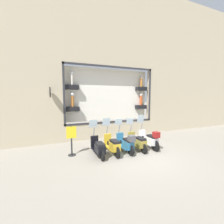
{
  "coord_description": "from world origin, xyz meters",
  "views": [
    {
      "loc": [
        -5.8,
        3.81,
        2.74
      ],
      "look_at": [
        2.1,
        0.53,
        1.87
      ],
      "focal_mm": 24.0,
      "sensor_mm": 36.0,
      "label": 1
    }
  ],
  "objects": [
    {
      "name": "ground_plane",
      "position": [
        0.0,
        0.0,
        0.0
      ],
      "size": [
        120.0,
        120.0,
        0.0
      ],
      "primitive_type": "plane",
      "color": "gray"
    },
    {
      "name": "scooter_yellow_3",
      "position": [
        0.65,
        1.11,
        0.44
      ],
      "size": [
        1.8,
        0.6,
        1.64
      ],
      "color": "black",
      "rests_on": "ground_plane"
    },
    {
      "name": "scooter_black_4",
      "position": [
        0.64,
        1.82,
        0.41
      ],
      "size": [
        1.79,
        0.61,
        1.59
      ],
      "color": "black",
      "rests_on": "ground_plane"
    },
    {
      "name": "building_facade",
      "position": [
        3.6,
        0.0,
        5.22
      ],
      "size": [
        1.21,
        36.0,
        10.19
      ],
      "color": "tan",
      "rests_on": "ground_plane"
    },
    {
      "name": "scooter_olive_1",
      "position": [
        0.65,
        -0.3,
        0.42
      ],
      "size": [
        1.79,
        0.6,
        1.55
      ],
      "color": "black",
      "rests_on": "ground_plane"
    },
    {
      "name": "scooter_teal_2",
      "position": [
        0.59,
        0.4,
        0.47
      ],
      "size": [
        1.8,
        0.6,
        1.55
      ],
      "color": "black",
      "rests_on": "ground_plane"
    },
    {
      "name": "scooter_white_0",
      "position": [
        0.6,
        -1.01,
        0.49
      ],
      "size": [
        1.81,
        0.6,
        1.69
      ],
      "color": "black",
      "rests_on": "ground_plane"
    },
    {
      "name": "shop_sign_post",
      "position": [
        1.19,
        2.94,
        0.76
      ],
      "size": [
        0.36,
        0.45,
        1.43
      ],
      "color": "#232326",
      "rests_on": "ground_plane"
    }
  ]
}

